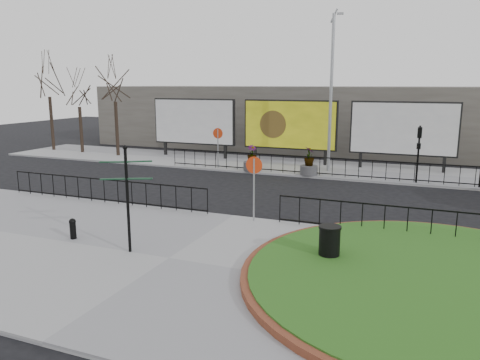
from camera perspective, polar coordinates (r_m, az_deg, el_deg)
The scene contains 24 objects.
ground at distance 18.63m, azimuth -0.78°, elevation -4.67°, with size 90.00×90.00×0.00m, color black.
pavement_near at distance 14.38m, azimuth -8.64°, elevation -9.60°, with size 30.00×10.00×0.12m, color gray.
pavement_far at distance 29.76m, azimuth 8.23°, elevation 1.53°, with size 44.00×6.00×0.12m, color gray.
brick_edge at distance 13.46m, azimuth 23.18°, elevation -11.28°, with size 10.40×10.40×0.18m, color brown.
grass_lawn at distance 13.45m, azimuth 23.19°, elevation -11.20°, with size 10.00×10.00×0.22m, color #265516.
railing_near_left at distance 21.21m, azimuth -16.22°, elevation -1.25°, with size 10.00×0.10×1.10m, color black, non-canonical shape.
railing_near_right at distance 16.81m, azimuth 19.75°, elevation -4.82°, with size 9.00×0.10×1.10m, color black, non-canonical shape.
railing_far at distance 26.84m, azimuth 8.94°, elevation 1.72°, with size 18.00×0.10×1.10m, color black, non-canonical shape.
speed_sign_far at distance 28.69m, azimuth -2.71°, elevation 5.00°, with size 0.64×0.07×2.47m.
speed_sign_near at distance 17.46m, azimuth 1.73°, elevation 0.68°, with size 0.64×0.07×2.47m.
billboard_left at distance 33.35m, azimuth -5.64°, elevation 7.07°, with size 6.20×0.31×4.10m.
billboard_mid at distance 30.74m, azimuth 6.08°, elevation 6.68°, with size 6.20×0.31×4.10m.
billboard_right at distance 29.60m, azimuth 19.28°, elevation 5.90°, with size 6.20×0.31×4.10m.
lamp_post at distance 28.01m, azimuth 11.05°, elevation 10.61°, with size 0.74×0.18×9.23m.
signal_pole_a at distance 26.00m, azimuth 20.96°, elevation 3.96°, with size 0.22×0.26×3.00m.
tree_left at distance 34.98m, azimuth -14.92°, elevation 8.63°, with size 2.00×2.00×7.00m, color #2D2119, non-canonical shape.
tree_mid at distance 37.43m, azimuth -18.95°, elevation 7.96°, with size 2.00×2.00×6.20m, color #2D2119, non-canonical shape.
tree_far at distance 39.57m, azimuth -22.15°, elevation 8.84°, with size 2.00×2.00×7.50m, color #2D2119, non-canonical shape.
building_backdrop at distance 39.19m, azimuth 11.90°, elevation 7.42°, with size 40.00×10.00×5.00m, color #615C55.
fingerpost_sign at distance 14.55m, azimuth -13.61°, elevation -1.01°, with size 1.48×0.92×3.34m.
bollard at distance 16.72m, azimuth -19.71°, elevation -5.49°, with size 0.23×0.23×0.71m.
litter_bin at distance 13.97m, azimuth 10.84°, elevation -7.65°, with size 0.66×0.66×1.09m.
planter_a at distance 28.01m, azimuth 1.45°, elevation 2.27°, with size 1.01×1.01×1.53m.
planter_b at distance 26.99m, azimuth 8.41°, elevation 1.92°, with size 1.01×1.01×1.61m.
Camera 1 is at (6.95, -16.47, 5.24)m, focal length 35.00 mm.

